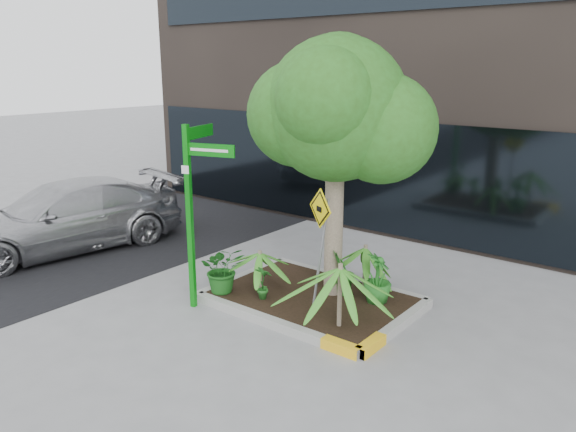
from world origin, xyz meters
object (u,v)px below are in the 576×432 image
Objects in this scene: tree at (337,109)px; cattle_sign at (320,230)px; parked_car at (64,217)px; street_sign_post at (194,197)px.

tree is 2.23× the size of cattle_sign.
parked_car is (-6.10, -1.30, -2.50)m from tree.
tree reaches higher than cattle_sign.
tree is 6.72m from parked_car.
street_sign_post is 2.11m from cattle_sign.
tree is 0.88× the size of parked_car.
street_sign_post is (-1.65, -1.57, -1.36)m from tree.
cattle_sign is at bearing -70.78° from tree.
tree is 1.46× the size of street_sign_post.
street_sign_post is 1.52× the size of cattle_sign.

